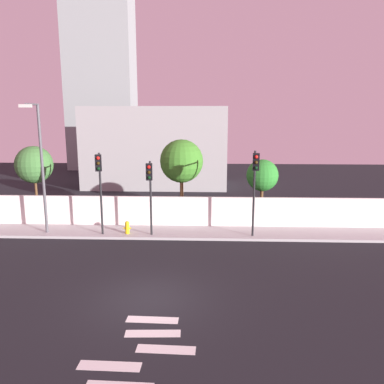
{
  "coord_description": "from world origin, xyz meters",
  "views": [
    {
      "loc": [
        2.2,
        -13.89,
        7.05
      ],
      "look_at": [
        1.4,
        6.5,
        2.87
      ],
      "focal_mm": 36.81,
      "sensor_mm": 36.0,
      "label": 1
    }
  ],
  "objects_px": {
    "traffic_light_center": "(150,183)",
    "street_lamp_curbside": "(40,159)",
    "roadside_tree_midleft": "(182,161)",
    "traffic_light_right": "(99,177)",
    "roadside_tree_leftmost": "(34,165)",
    "roadside_tree_midright": "(262,176)",
    "traffic_light_left": "(255,176)",
    "fire_hydrant": "(127,227)"
  },
  "relations": [
    {
      "from": "traffic_light_center",
      "to": "street_lamp_curbside",
      "type": "height_order",
      "value": "street_lamp_curbside"
    },
    {
      "from": "street_lamp_curbside",
      "to": "roadside_tree_midleft",
      "type": "bearing_deg",
      "value": 23.64
    },
    {
      "from": "traffic_light_right",
      "to": "roadside_tree_leftmost",
      "type": "xyz_separation_m",
      "value": [
        -5.27,
        3.75,
        0.14
      ]
    },
    {
      "from": "roadside_tree_midleft",
      "to": "roadside_tree_midright",
      "type": "distance_m",
      "value": 5.2
    },
    {
      "from": "traffic_light_left",
      "to": "fire_hydrant",
      "type": "height_order",
      "value": "traffic_light_left"
    },
    {
      "from": "traffic_light_left",
      "to": "traffic_light_right",
      "type": "xyz_separation_m",
      "value": [
        -8.42,
        0.22,
        -0.12
      ]
    },
    {
      "from": "fire_hydrant",
      "to": "traffic_light_right",
      "type": "bearing_deg",
      "value": -154.98
    },
    {
      "from": "fire_hydrant",
      "to": "roadside_tree_leftmost",
      "type": "distance_m",
      "value": 7.93
    },
    {
      "from": "traffic_light_center",
      "to": "roadside_tree_leftmost",
      "type": "xyz_separation_m",
      "value": [
        -8.04,
        3.84,
        0.44
      ]
    },
    {
      "from": "traffic_light_left",
      "to": "street_lamp_curbside",
      "type": "bearing_deg",
      "value": 176.98
    },
    {
      "from": "street_lamp_curbside",
      "to": "roadside_tree_leftmost",
      "type": "height_order",
      "value": "street_lamp_curbside"
    },
    {
      "from": "traffic_light_left",
      "to": "roadside_tree_midright",
      "type": "height_order",
      "value": "traffic_light_left"
    },
    {
      "from": "traffic_light_left",
      "to": "street_lamp_curbside",
      "type": "height_order",
      "value": "street_lamp_curbside"
    },
    {
      "from": "traffic_light_center",
      "to": "street_lamp_curbside",
      "type": "distance_m",
      "value": 6.3
    },
    {
      "from": "fire_hydrant",
      "to": "street_lamp_curbside",
      "type": "bearing_deg",
      "value": -177.51
    },
    {
      "from": "traffic_light_left",
      "to": "traffic_light_center",
      "type": "height_order",
      "value": "traffic_light_left"
    },
    {
      "from": "street_lamp_curbside",
      "to": "fire_hydrant",
      "type": "height_order",
      "value": "street_lamp_curbside"
    },
    {
      "from": "traffic_light_right",
      "to": "roadside_tree_midright",
      "type": "distance_m",
      "value": 10.1
    },
    {
      "from": "traffic_light_left",
      "to": "fire_hydrant",
      "type": "xyz_separation_m",
      "value": [
        -7.12,
        0.83,
        -3.12
      ]
    },
    {
      "from": "traffic_light_left",
      "to": "roadside_tree_midright",
      "type": "distance_m",
      "value": 4.12
    },
    {
      "from": "traffic_light_right",
      "to": "roadside_tree_leftmost",
      "type": "height_order",
      "value": "roadside_tree_leftmost"
    },
    {
      "from": "traffic_light_left",
      "to": "roadside_tree_midleft",
      "type": "relative_size",
      "value": 0.9
    },
    {
      "from": "traffic_light_right",
      "to": "street_lamp_curbside",
      "type": "distance_m",
      "value": 3.54
    },
    {
      "from": "street_lamp_curbside",
      "to": "traffic_light_right",
      "type": "bearing_deg",
      "value": -6.79
    },
    {
      "from": "traffic_light_center",
      "to": "roadside_tree_midleft",
      "type": "height_order",
      "value": "roadside_tree_midleft"
    },
    {
      "from": "traffic_light_right",
      "to": "street_lamp_curbside",
      "type": "height_order",
      "value": "street_lamp_curbside"
    },
    {
      "from": "traffic_light_center",
      "to": "street_lamp_curbside",
      "type": "xyz_separation_m",
      "value": [
        -6.16,
        0.5,
        1.22
      ]
    },
    {
      "from": "traffic_light_right",
      "to": "street_lamp_curbside",
      "type": "bearing_deg",
      "value": 173.21
    },
    {
      "from": "fire_hydrant",
      "to": "roadside_tree_leftmost",
      "type": "bearing_deg",
      "value": 154.47
    },
    {
      "from": "fire_hydrant",
      "to": "roadside_tree_midleft",
      "type": "xyz_separation_m",
      "value": [
        2.94,
        3.14,
        3.41
      ]
    },
    {
      "from": "roadside_tree_leftmost",
      "to": "traffic_light_center",
      "type": "bearing_deg",
      "value": -25.55
    },
    {
      "from": "traffic_light_center",
      "to": "roadside_tree_midright",
      "type": "relative_size",
      "value": 1.03
    },
    {
      "from": "traffic_light_left",
      "to": "roadside_tree_leftmost",
      "type": "height_order",
      "value": "traffic_light_left"
    },
    {
      "from": "traffic_light_center",
      "to": "roadside_tree_midleft",
      "type": "bearing_deg",
      "value": 69.02
    },
    {
      "from": "roadside_tree_midright",
      "to": "roadside_tree_leftmost",
      "type": "bearing_deg",
      "value": -180.0
    },
    {
      "from": "roadside_tree_leftmost",
      "to": "roadside_tree_midright",
      "type": "bearing_deg",
      "value": 0.0
    },
    {
      "from": "roadside_tree_leftmost",
      "to": "roadside_tree_midleft",
      "type": "height_order",
      "value": "roadside_tree_midleft"
    },
    {
      "from": "street_lamp_curbside",
      "to": "roadside_tree_midleft",
      "type": "relative_size",
      "value": 1.37
    },
    {
      "from": "street_lamp_curbside",
      "to": "fire_hydrant",
      "type": "bearing_deg",
      "value": 2.49
    },
    {
      "from": "roadside_tree_leftmost",
      "to": "street_lamp_curbside",
      "type": "bearing_deg",
      "value": -60.67
    },
    {
      "from": "roadside_tree_midright",
      "to": "traffic_light_center",
      "type": "bearing_deg",
      "value": -149.76
    },
    {
      "from": "roadside_tree_leftmost",
      "to": "roadside_tree_midright",
      "type": "height_order",
      "value": "roadside_tree_leftmost"
    }
  ]
}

